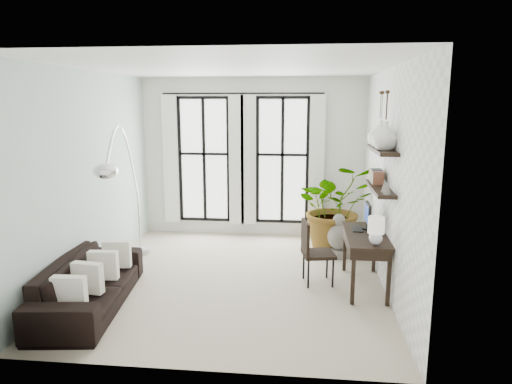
# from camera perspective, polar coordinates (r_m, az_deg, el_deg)

# --- Properties ---
(floor) EXTENTS (5.00, 5.00, 0.00)m
(floor) POSITION_cam_1_polar(r_m,az_deg,el_deg) (7.25, -2.59, -10.78)
(floor) COLOR #BBAE94
(floor) RESTS_ON ground
(ceiling) EXTENTS (5.00, 5.00, 0.00)m
(ceiling) POSITION_cam_1_polar(r_m,az_deg,el_deg) (6.75, -2.83, 15.33)
(ceiling) COLOR white
(ceiling) RESTS_ON wall_back
(wall_left) EXTENTS (0.00, 5.00, 5.00)m
(wall_left) POSITION_cam_1_polar(r_m,az_deg,el_deg) (7.49, -19.99, 1.98)
(wall_left) COLOR #B2C7BE
(wall_left) RESTS_ON floor
(wall_right) EXTENTS (0.00, 5.00, 5.00)m
(wall_right) POSITION_cam_1_polar(r_m,az_deg,el_deg) (6.85, 16.24, 1.41)
(wall_right) COLOR white
(wall_right) RESTS_ON floor
(wall_back) EXTENTS (4.50, 0.00, 4.50)m
(wall_back) POSITION_cam_1_polar(r_m,az_deg,el_deg) (9.27, -0.38, 4.29)
(wall_back) COLOR white
(wall_back) RESTS_ON floor
(windows) EXTENTS (3.26, 0.13, 2.65)m
(windows) POSITION_cam_1_polar(r_m,az_deg,el_deg) (9.23, -1.67, 4.00)
(windows) COLOR white
(windows) RESTS_ON wall_back
(wall_shelves) EXTENTS (0.25, 1.30, 0.60)m
(wall_shelves) POSITION_cam_1_polar(r_m,az_deg,el_deg) (6.74, 15.24, 2.40)
(wall_shelves) COLOR black
(wall_shelves) RESTS_ON wall_right
(sofa) EXTENTS (1.14, 2.36, 0.66)m
(sofa) POSITION_cam_1_polar(r_m,az_deg,el_deg) (6.61, -20.10, -10.60)
(sofa) COLOR black
(sofa) RESTS_ON floor
(throw_pillows) EXTENTS (0.40, 1.52, 0.40)m
(throw_pillows) POSITION_cam_1_polar(r_m,az_deg,el_deg) (6.51, -19.39, -9.32)
(throw_pillows) COLOR silver
(throw_pillows) RESTS_ON sofa
(plant) EXTENTS (1.73, 1.60, 1.62)m
(plant) POSITION_cam_1_polar(r_m,az_deg,el_deg) (8.57, 9.84, -1.81)
(plant) COLOR #2D7228
(plant) RESTS_ON floor
(desk) EXTENTS (0.59, 1.38, 1.21)m
(desk) POSITION_cam_1_polar(r_m,az_deg,el_deg) (6.84, 13.56, -5.74)
(desk) COLOR black
(desk) RESTS_ON floor
(desk_chair) EXTENTS (0.54, 0.54, 0.97)m
(desk_chair) POSITION_cam_1_polar(r_m,az_deg,el_deg) (6.94, 7.10, -6.98)
(desk_chair) COLOR black
(desk_chair) RESTS_ON floor
(arc_lamp) EXTENTS (0.74, 2.48, 2.39)m
(arc_lamp) POSITION_cam_1_polar(r_m,az_deg,el_deg) (7.19, -16.33, 3.97)
(arc_lamp) COLOR silver
(arc_lamp) RESTS_ON floor
(buddha) EXTENTS (0.43, 0.43, 0.78)m
(buddha) POSITION_cam_1_polar(r_m,az_deg,el_deg) (8.27, 10.26, -5.76)
(buddha) COLOR gray
(buddha) RESTS_ON floor
(vase_a) EXTENTS (0.37, 0.37, 0.38)m
(vase_a) POSITION_cam_1_polar(r_m,az_deg,el_deg) (6.40, 15.90, 6.78)
(vase_a) COLOR white
(vase_a) RESTS_ON shelf_upper
(vase_b) EXTENTS (0.37, 0.37, 0.38)m
(vase_b) POSITION_cam_1_polar(r_m,az_deg,el_deg) (6.79, 15.33, 7.04)
(vase_b) COLOR white
(vase_b) RESTS_ON shelf_upper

